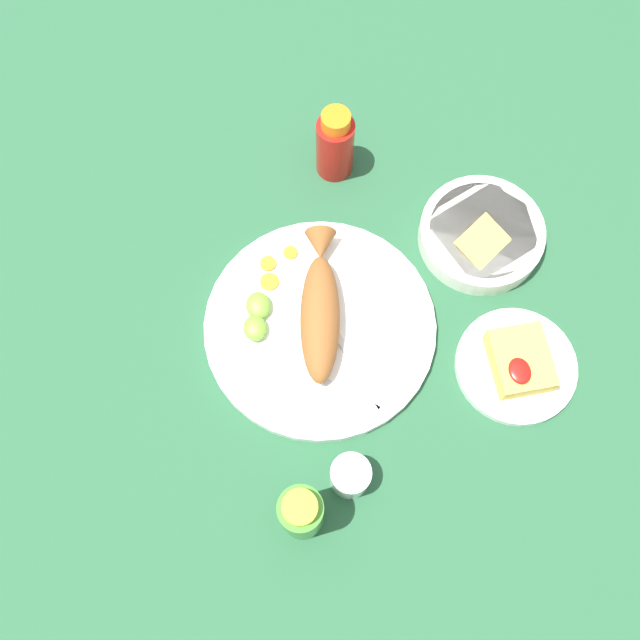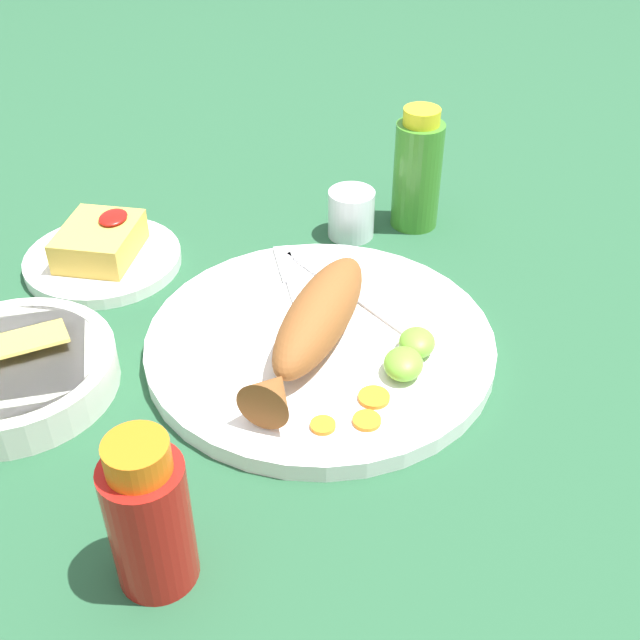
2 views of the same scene
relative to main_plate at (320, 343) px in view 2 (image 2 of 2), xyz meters
The scene contains 16 objects.
ground_plane 0.01m from the main_plate, ahead, with size 4.00×4.00×0.00m, color #235133.
main_plate is the anchor object (origin of this frame).
fried_fish 0.04m from the main_plate, 169.19° to the left, with size 0.24×0.10×0.05m.
fork_near 0.09m from the main_plate, 28.98° to the left, with size 0.18×0.08×0.00m.
fork_far 0.09m from the main_plate, ahead, with size 0.13×0.15×0.00m.
carrot_slice_near 0.13m from the main_plate, 169.32° to the right, with size 0.02×0.02×0.00m, color orange.
carrot_slice_mid 0.13m from the main_plate, 151.77° to the right, with size 0.02×0.02×0.00m, color orange.
carrot_slice_far 0.10m from the main_plate, 142.37° to the right, with size 0.03×0.03×0.00m, color orange.
lime_wedge_main 0.10m from the main_plate, 116.41° to the right, with size 0.04×0.04×0.02m, color #6BB233.
lime_wedge_side 0.10m from the main_plate, 94.85° to the right, with size 0.04×0.03×0.02m, color #6BB233.
hot_sauce_bottle_red 0.29m from the main_plate, 164.81° to the left, with size 0.06×0.06×0.13m.
hot_sauce_bottle_green 0.28m from the main_plate, 15.38° to the right, with size 0.06×0.06×0.15m.
salt_cup 0.22m from the main_plate, ahead, with size 0.06×0.06×0.06m.
side_plate_fries 0.29m from the main_plate, 67.71° to the left, with size 0.18×0.18×0.01m, color white.
fries_pile 0.29m from the main_plate, 67.56° to the left, with size 0.10×0.08×0.04m.
guacamole_bowl 0.29m from the main_plate, 110.31° to the left, with size 0.19×0.19×0.05m.
Camera 2 is at (-0.60, -0.10, 0.50)m, focal length 45.00 mm.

